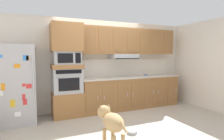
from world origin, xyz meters
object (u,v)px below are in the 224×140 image
(microwave, at_px, (67,58))
(dog_food_bowl, at_px, (132,132))
(screwdriver, at_px, (146,75))
(refrigerator, at_px, (17,84))
(dog, at_px, (111,121))
(built_in_oven, at_px, (67,80))

(microwave, xyz_separation_m, dog_food_bowl, (0.97, -1.59, -1.43))
(microwave, xyz_separation_m, screwdriver, (2.36, 0.04, -0.53))
(refrigerator, height_order, dog, refrigerator)
(microwave, bearing_deg, dog, -77.25)
(screwdriver, distance_m, dog, 2.75)
(dog, bearing_deg, screwdriver, -51.95)
(dog, distance_m, dog_food_bowl, 0.72)
(microwave, distance_m, dog, 2.15)
(built_in_oven, relative_size, dog_food_bowl, 3.50)
(built_in_oven, bearing_deg, refrigerator, -176.49)
(built_in_oven, distance_m, microwave, 0.56)
(refrigerator, distance_m, screwdriver, 3.47)
(built_in_oven, bearing_deg, dog_food_bowl, -58.49)
(dog_food_bowl, bearing_deg, screwdriver, 49.66)
(refrigerator, height_order, screwdriver, refrigerator)
(microwave, relative_size, dog, 0.69)
(screwdriver, bearing_deg, refrigerator, -178.16)
(screwdriver, bearing_deg, microwave, -178.95)
(refrigerator, height_order, microwave, refrigerator)
(built_in_oven, distance_m, dog, 1.94)
(microwave, distance_m, dog_food_bowl, 2.35)
(refrigerator, distance_m, built_in_oven, 1.11)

